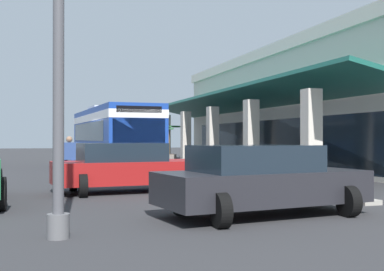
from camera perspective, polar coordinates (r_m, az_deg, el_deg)
The scene contains 8 objects.
ground at distance 26.00m, azimuth 8.31°, elevation -3.88°, with size 120.00×120.00×0.00m, color #2D2D30.
curb_strip at distance 26.26m, azimuth -0.33°, elevation -3.71°, with size 30.10×0.50×0.12m, color #9E998E.
plaza_building at distance 30.51m, azimuth 17.23°, elevation 2.89°, with size 25.38×14.26×6.62m.
transit_bus at distance 26.06m, azimuth -9.13°, elevation 0.21°, with size 11.33×3.21×3.34m.
parked_sedan_red at distance 15.01m, azimuth -7.55°, elevation -3.62°, with size 2.67×4.53×1.47m.
parked_sedan_charcoal at distance 10.44m, azimuth 7.91°, elevation -5.07°, with size 2.85×4.61×1.47m.
pedestrian at distance 18.59m, azimuth -13.95°, elevation -2.36°, with size 0.38×0.67×1.69m.
potted_palm at distance 34.28m, azimuth -2.69°, elevation -1.98°, with size 1.69×2.14×2.53m.
Camera 1 is at (23.38, -3.26, 1.62)m, focal length 46.34 mm.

